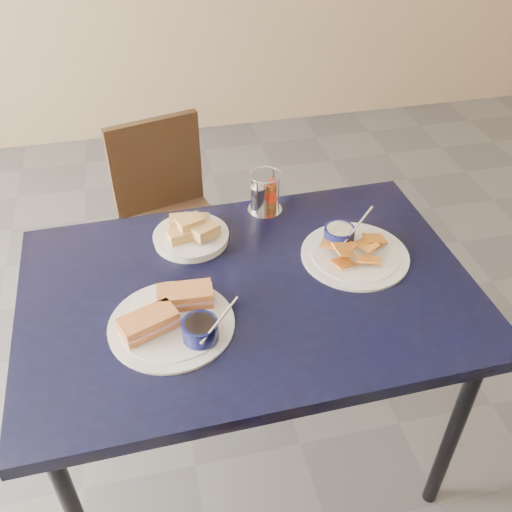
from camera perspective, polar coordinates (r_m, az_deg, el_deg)
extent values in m
plane|color=#505055|center=(2.09, -6.08, -20.11)|extent=(6.00, 6.00, 0.00)
cube|color=black|center=(1.56, -0.75, -3.62)|extent=(1.24, 0.84, 0.04)
cylinder|color=black|center=(1.81, 19.07, -16.49)|extent=(0.04, 0.04, 0.71)
cylinder|color=black|center=(2.06, -17.32, -7.32)|extent=(0.04, 0.04, 0.71)
cylinder|color=black|center=(2.18, 11.20, -2.97)|extent=(0.04, 0.04, 0.71)
cube|color=black|center=(2.38, -8.08, 2.68)|extent=(0.46, 0.45, 0.04)
cylinder|color=black|center=(2.39, -10.90, -3.79)|extent=(0.03, 0.03, 0.37)
cylinder|color=black|center=(2.41, -3.60, -2.73)|extent=(0.03, 0.03, 0.37)
cylinder|color=black|center=(2.62, -11.39, 0.47)|extent=(0.03, 0.03, 0.37)
cylinder|color=black|center=(2.63, -4.71, 1.42)|extent=(0.03, 0.03, 0.37)
cube|color=black|center=(2.40, -9.00, 9.14)|extent=(0.38, 0.13, 0.40)
cylinder|color=white|center=(1.46, -8.44, -6.79)|extent=(0.32, 0.32, 0.01)
cylinder|color=white|center=(1.45, -8.46, -6.63)|extent=(0.26, 0.26, 0.00)
cube|color=#D6874D|center=(1.43, -10.70, -6.56)|extent=(0.16, 0.12, 0.04)
cube|color=tan|center=(1.43, -10.68, -6.68)|extent=(0.16, 0.12, 0.01)
cube|color=#D6874D|center=(1.48, -7.10, -3.97)|extent=(0.14, 0.08, 0.04)
cube|color=tan|center=(1.49, -7.09, -4.10)|extent=(0.15, 0.08, 0.01)
cylinder|color=#090C35|center=(1.39, -5.60, -7.37)|extent=(0.09, 0.09, 0.05)
cylinder|color=black|center=(1.38, -5.64, -6.91)|extent=(0.08, 0.08, 0.01)
cylinder|color=silver|center=(1.35, -3.69, -6.43)|extent=(0.11, 0.07, 0.08)
cylinder|color=white|center=(1.67, 9.85, 0.10)|extent=(0.31, 0.31, 0.01)
cylinder|color=white|center=(1.67, 9.87, 0.25)|extent=(0.25, 0.25, 0.00)
cube|color=orange|center=(1.61, 8.65, -0.89)|extent=(0.08, 0.07, 0.02)
cube|color=orange|center=(1.63, 11.19, -0.55)|extent=(0.08, 0.07, 0.02)
cube|color=orange|center=(1.68, 11.02, 0.91)|extent=(0.06, 0.08, 0.02)
cube|color=orange|center=(1.70, 11.76, 1.53)|extent=(0.07, 0.05, 0.02)
cube|color=orange|center=(1.65, 7.34, 1.15)|extent=(0.07, 0.08, 0.02)
cube|color=orange|center=(1.64, 8.96, 0.82)|extent=(0.08, 0.08, 0.01)
cube|color=orange|center=(1.62, 8.66, 0.46)|extent=(0.05, 0.07, 0.02)
cylinder|color=#090C35|center=(1.68, 8.31, 2.06)|extent=(0.09, 0.09, 0.05)
cylinder|color=beige|center=(1.67, 8.36, 2.49)|extent=(0.08, 0.08, 0.01)
cylinder|color=silver|center=(1.66, 10.13, 3.03)|extent=(0.11, 0.07, 0.08)
cylinder|color=white|center=(1.71, -6.49, 1.81)|extent=(0.22, 0.22, 0.02)
cylinder|color=white|center=(1.71, -6.51, 2.09)|extent=(0.18, 0.18, 0.00)
cube|color=tan|center=(1.68, -7.48, 2.06)|extent=(0.08, 0.06, 0.03)
cube|color=tan|center=(1.72, -6.05, 3.44)|extent=(0.09, 0.07, 0.03)
cube|color=tan|center=(1.67, -5.09, 2.52)|extent=(0.09, 0.08, 0.03)
cube|color=tan|center=(1.70, -7.36, 3.39)|extent=(0.08, 0.06, 0.03)
cube|color=tan|center=(1.68, -6.62, 3.26)|extent=(0.09, 0.07, 0.03)
cylinder|color=silver|center=(1.83, 0.90, 4.68)|extent=(0.11, 0.11, 0.01)
cylinder|color=silver|center=(1.83, 1.71, 7.16)|extent=(0.01, 0.01, 0.13)
cylinder|color=silver|center=(1.82, -0.38, 6.91)|extent=(0.01, 0.01, 0.13)
cylinder|color=silver|center=(1.76, 0.10, 5.75)|extent=(0.01, 0.01, 0.13)
cylinder|color=silver|center=(1.77, 2.25, 6.02)|extent=(0.01, 0.01, 0.13)
torus|color=silver|center=(1.76, 0.94, 8.11)|extent=(0.10, 0.10, 0.00)
cylinder|color=silver|center=(1.80, 0.23, 5.78)|extent=(0.05, 0.05, 0.08)
cone|color=silver|center=(1.77, 0.23, 7.22)|extent=(0.04, 0.04, 0.02)
cylinder|color=brown|center=(1.82, 1.55, 6.04)|extent=(0.03, 0.03, 0.08)
cylinder|color=#B51F0A|center=(1.82, 1.55, 6.04)|extent=(0.03, 0.03, 0.03)
cylinder|color=#B51F0A|center=(1.79, 1.58, 7.42)|extent=(0.02, 0.02, 0.02)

